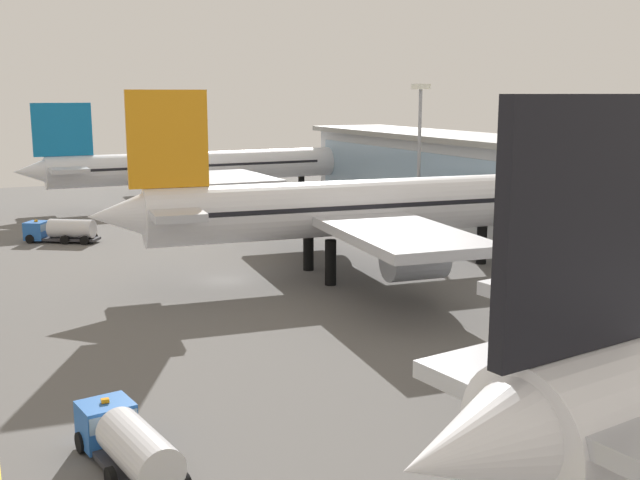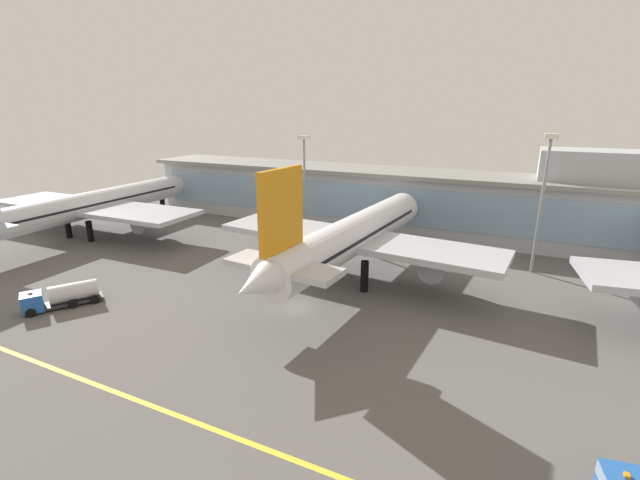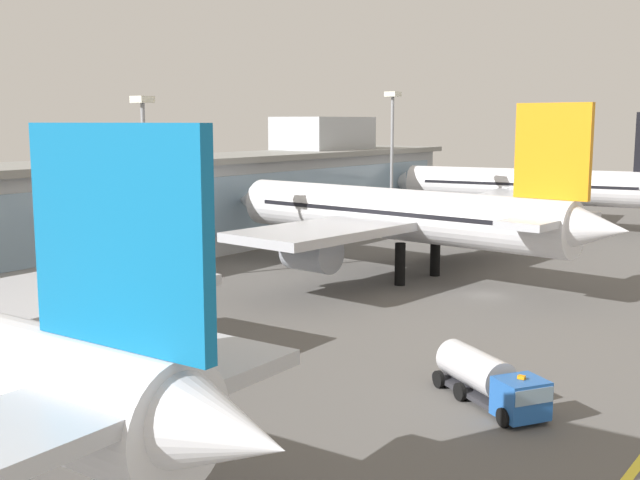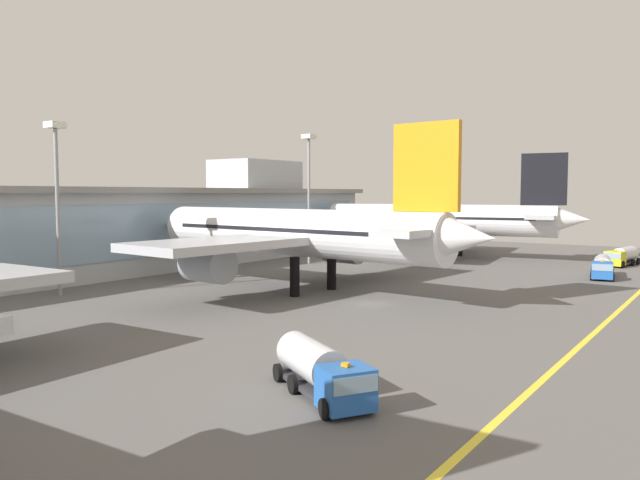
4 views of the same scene
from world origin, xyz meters
TOP-DOWN VIEW (x-y plane):
  - ground_plane at (0.00, 0.00)m, footprint 180.00×180.00m
  - terminal_building at (1.81, 42.25)m, footprint 115.96×14.00m
  - airliner_near_right at (2.65, 11.89)m, footprint 42.76×49.79m
  - airliner_far_right at (48.49, 13.69)m, footprint 36.16×49.86m
  - fuel_tanker_truck at (-27.67, -12.63)m, footprint 6.86×8.96m
  - apron_light_mast_west at (-15.28, 31.41)m, footprint 1.80×1.80m
  - apron_light_mast_centre at (26.61, 26.88)m, footprint 1.80×1.80m

SIDE VIEW (x-z plane):
  - ground_plane at x=0.00m, z-range 0.00..0.00m
  - fuel_tanker_truck at x=-27.67m, z-range 0.06..2.96m
  - airliner_far_right at x=48.49m, z-range -2.43..15.70m
  - terminal_building at x=1.81m, z-range -2.08..15.41m
  - airliner_near_right at x=2.65m, z-range -2.49..15.98m
  - apron_light_mast_west at x=-15.28m, z-range 3.38..22.71m
  - apron_light_mast_centre at x=26.61m, z-range 3.49..24.42m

